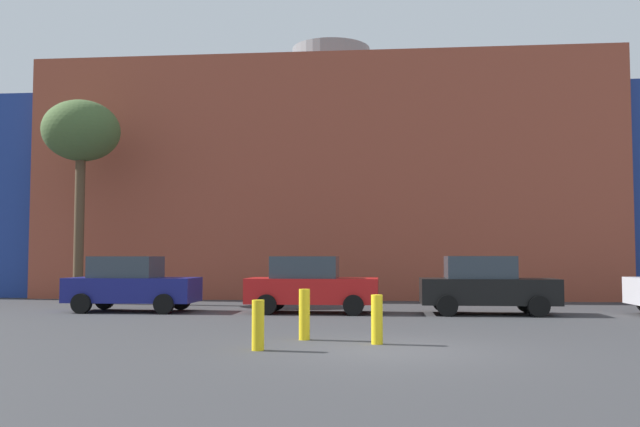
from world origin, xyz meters
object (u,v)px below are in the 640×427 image
Objects in this scene: bollard_yellow_0 at (304,314)px; bollard_yellow_1 at (258,325)px; parked_car_0 at (131,284)px; bare_tree_0 at (81,134)px; bollard_yellow_2 at (377,319)px; parked_car_1 at (311,285)px; parked_car_2 at (486,285)px.

bollard_yellow_0 reaches higher than bollard_yellow_1.
parked_car_0 reaches higher than bollard_yellow_0.
bare_tree_0 reaches higher than bollard_yellow_1.
parked_car_0 is 4.14× the size of bollard_yellow_2.
parked_car_0 is 1.00× the size of parked_car_1.
parked_car_0 is 3.82× the size of bollard_yellow_0.
parked_car_1 is (5.98, -0.00, 0.00)m from parked_car_0.
parked_car_1 is at bearing -180.00° from parked_car_2.
bollard_yellow_1 is at bearing -111.23° from bollard_yellow_0.
parked_car_0 is at bearing 180.00° from parked_car_1.
parked_car_2 is at bearing 55.81° from bollard_yellow_0.
bollard_yellow_2 is (2.23, -7.84, -0.40)m from parked_car_1.
bare_tree_0 is 17.68m from bollard_yellow_2.
bare_tree_0 is 8.27× the size of bollard_yellow_1.
bare_tree_0 is 7.88× the size of bollard_yellow_2.
bollard_yellow_0 is 1.14× the size of bollard_yellow_1.
bollard_yellow_0 is (6.63, -7.24, -0.36)m from parked_car_0.
bare_tree_0 reaches higher than parked_car_0.
parked_car_1 is at bearing -21.66° from bare_tree_0.
bollard_yellow_0 is (0.65, -7.24, -0.36)m from parked_car_1.
bollard_yellow_0 is at bearing -84.91° from parked_car_1.
bollard_yellow_2 is at bearing -113.05° from parked_car_2.
bare_tree_0 is at bearing 158.34° from parked_car_1.
bare_tree_0 reaches higher than bollard_yellow_2.
bare_tree_0 is at bearing 133.32° from parked_car_0.
bollard_yellow_1 is (9.52, -12.82, -6.18)m from bare_tree_0.
parked_car_1 is 5.56m from parked_car_2.
parked_car_0 is at bearing 136.34° from bollard_yellow_2.
bollard_yellow_1 is at bearing -121.88° from parked_car_2.
parked_car_2 is 16.63m from bare_tree_0.
bare_tree_0 reaches higher than parked_car_1.
parked_car_1 is 7.28m from bollard_yellow_0.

